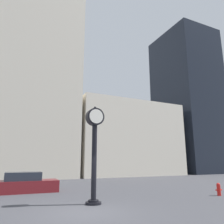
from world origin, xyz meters
TOP-DOWN VIEW (x-y plane):
  - ground_plane at (0.00, 0.00)m, footprint 200.00×200.00m
  - building_tall_tower at (-2.39, 24.00)m, footprint 15.31×12.00m
  - building_storefront_row at (14.46, 24.00)m, footprint 17.35×12.00m
  - building_glass_modern at (30.11, 24.00)m, footprint 10.02×12.00m
  - street_clock at (0.96, 1.53)m, footprint 0.98×0.83m
  - car_maroon at (-1.98, 7.79)m, footprint 4.51×1.98m
  - fire_hydrant_far at (9.42, 0.83)m, footprint 0.54×0.23m

SIDE VIEW (x-z plane):
  - ground_plane at x=0.00m, z-range 0.00..0.00m
  - fire_hydrant_far at x=9.42m, z-range 0.01..0.80m
  - car_maroon at x=-1.98m, z-range -0.11..1.31m
  - street_clock at x=0.96m, z-range 0.57..5.80m
  - building_storefront_row at x=14.46m, z-range 0.00..11.64m
  - building_glass_modern at x=30.11m, z-range 0.00..29.53m
  - building_tall_tower at x=-2.39m, z-range 0.00..41.59m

